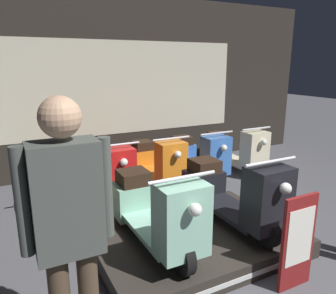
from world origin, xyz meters
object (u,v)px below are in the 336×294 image
at_px(scooter_backrow_0, 53,177).
at_px(scooter_backrow_3, 198,156).
at_px(scooter_backrow_2, 156,162).
at_px(person_left_browsing, 69,222).
at_px(price_sign_board, 298,242).
at_px(scooter_display_right, 232,193).
at_px(scooter_backrow_4, 235,150).
at_px(scooter_backrow_1, 108,169).
at_px(scooter_display_left, 155,210).

height_order(scooter_backrow_0, scooter_backrow_3, same).
bearing_deg(scooter_backrow_0, scooter_backrow_2, 0.00).
relative_size(scooter_backrow_0, scooter_backrow_2, 1.00).
height_order(scooter_backrow_3, person_left_browsing, person_left_browsing).
relative_size(person_left_browsing, price_sign_board, 2.05).
relative_size(scooter_backrow_3, price_sign_board, 1.77).
height_order(scooter_display_right, scooter_backrow_0, scooter_display_right).
bearing_deg(scooter_backrow_0, scooter_backrow_3, 0.00).
bearing_deg(price_sign_board, scooter_display_right, 89.12).
xyz_separation_m(scooter_backrow_3, price_sign_board, (-0.87, -3.03, 0.09)).
xyz_separation_m(scooter_display_right, person_left_browsing, (-1.95, -0.90, 0.51)).
height_order(scooter_backrow_4, person_left_browsing, person_left_browsing).
bearing_deg(scooter_display_right, price_sign_board, -90.88).
xyz_separation_m(scooter_backrow_2, person_left_browsing, (-1.97, -2.97, 0.72)).
height_order(scooter_backrow_0, person_left_browsing, person_left_browsing).
distance_m(scooter_backrow_1, scooter_backrow_3, 1.68).
height_order(scooter_backrow_1, scooter_backrow_4, same).
bearing_deg(scooter_backrow_3, person_left_browsing, -133.46).
height_order(scooter_backrow_3, scooter_backrow_4, same).
distance_m(scooter_display_right, person_left_browsing, 2.21).
xyz_separation_m(scooter_backrow_0, scooter_backrow_3, (2.52, 0.00, 0.00)).
xyz_separation_m(scooter_display_left, person_left_browsing, (-0.98, -0.90, 0.51)).
xyz_separation_m(scooter_backrow_4, price_sign_board, (-1.72, -3.03, 0.09)).
relative_size(scooter_display_right, scooter_backrow_3, 1.00).
relative_size(scooter_display_left, scooter_backrow_1, 1.00).
xyz_separation_m(scooter_backrow_1, person_left_browsing, (-1.13, -2.97, 0.72)).
xyz_separation_m(scooter_backrow_3, scooter_backrow_4, (0.84, 0.00, 0.00)).
relative_size(scooter_backrow_2, scooter_backrow_4, 1.00).
bearing_deg(scooter_backrow_2, scooter_backrow_1, 180.00).
bearing_deg(person_left_browsing, scooter_display_right, 24.65).
relative_size(scooter_backrow_4, person_left_browsing, 0.87).
xyz_separation_m(scooter_backrow_1, scooter_backrow_3, (1.68, 0.00, 0.00)).
bearing_deg(scooter_backrow_0, price_sign_board, -61.50).
distance_m(scooter_backrow_1, scooter_backrow_2, 0.84).
bearing_deg(scooter_backrow_4, scooter_backrow_0, 180.00).
distance_m(scooter_backrow_4, price_sign_board, 3.49).
height_order(scooter_backrow_1, scooter_backrow_3, same).
relative_size(scooter_display_left, scooter_backrow_3, 1.00).
relative_size(scooter_display_left, scooter_backrow_4, 1.00).
bearing_deg(scooter_backrow_0, scooter_backrow_1, 0.00).
xyz_separation_m(scooter_display_right, scooter_backrow_3, (0.86, 2.07, -0.20)).
bearing_deg(scooter_backrow_4, scooter_backrow_3, 180.00).
bearing_deg(scooter_backrow_1, scooter_backrow_2, 0.00).
bearing_deg(person_left_browsing, scooter_display_left, 42.43).
distance_m(scooter_backrow_0, price_sign_board, 3.45).
relative_size(scooter_display_right, price_sign_board, 1.77).
distance_m(scooter_backrow_0, scooter_backrow_3, 2.52).
height_order(scooter_display_right, price_sign_board, scooter_display_right).
xyz_separation_m(scooter_backrow_0, price_sign_board, (1.65, -3.03, 0.09)).
xyz_separation_m(scooter_backrow_1, scooter_backrow_2, (0.84, 0.00, 0.00)).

